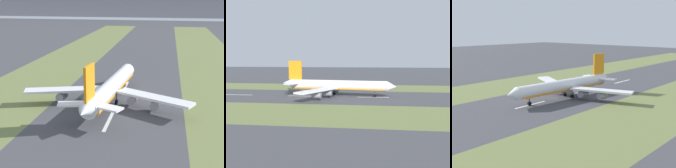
{
  "view_description": "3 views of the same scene",
  "coord_description": "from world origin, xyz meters",
  "views": [
    {
      "loc": [
        18.19,
        -119.07,
        40.59
      ],
      "look_at": [
        -2.53,
        -4.19,
        7.0
      ],
      "focal_mm": 50.0,
      "sensor_mm": 36.0,
      "label": 1
    },
    {
      "loc": [
        146.39,
        14.37,
        22.88
      ],
      "look_at": [
        -2.53,
        -4.19,
        7.0
      ],
      "focal_mm": 42.0,
      "sensor_mm": 36.0,
      "label": 2
    },
    {
      "loc": [
        -100.05,
        108.45,
        34.43
      ],
      "look_at": [
        -2.53,
        -4.19,
        7.0
      ],
      "focal_mm": 50.0,
      "sensor_mm": 36.0,
      "label": 3
    }
  ],
  "objects": [
    {
      "name": "centreline_dash_mid",
      "position": [
        0.0,
        -24.19,
        0.01
      ],
      "size": [
        1.2,
        18.0,
        0.01
      ],
      "primitive_type": "cube",
      "color": "silver",
      "rests_on": "ground"
    },
    {
      "name": "centreline_dash_far",
      "position": [
        0.0,
        15.81,
        0.01
      ],
      "size": [
        1.2,
        18.0,
        0.01
      ],
      "primitive_type": "cube",
      "color": "silver",
      "rests_on": "ground"
    },
    {
      "name": "centreline_dash_near",
      "position": [
        0.0,
        -64.19,
        0.01
      ],
      "size": [
        1.2,
        18.0,
        0.01
      ],
      "primitive_type": "cube",
      "color": "silver",
      "rests_on": "ground"
    },
    {
      "name": "ground_plane",
      "position": [
        0.0,
        0.0,
        0.0
      ],
      "size": [
        800.0,
        800.0,
        0.0
      ],
      "primitive_type": "plane",
      "color": "#424247"
    },
    {
      "name": "grass_median_west",
      "position": [
        -45.0,
        0.0,
        0.0
      ],
      "size": [
        40.0,
        600.0,
        0.01
      ],
      "primitive_type": "cube",
      "color": "olive",
      "rests_on": "ground"
    },
    {
      "name": "airplane_main_jet",
      "position": [
        -2.7,
        -6.09,
        6.02
      ],
      "size": [
        63.87,
        67.22,
        20.2
      ],
      "color": "white",
      "rests_on": "ground"
    },
    {
      "name": "grass_median_east",
      "position": [
        45.0,
        0.0,
        0.0
      ],
      "size": [
        40.0,
        600.0,
        0.01
      ],
      "primitive_type": "cube",
      "color": "olive",
      "rests_on": "ground"
    }
  ]
}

